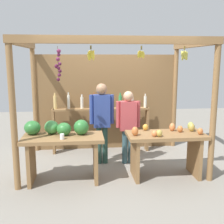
% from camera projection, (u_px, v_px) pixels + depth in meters
% --- Properties ---
extents(ground_plane, '(12.00, 12.00, 0.00)m').
position_uv_depth(ground_plane, '(111.00, 163.00, 5.64)').
color(ground_plane, gray).
rests_on(ground_plane, ground).
extents(market_stall, '(3.34, 2.10, 2.41)m').
position_uv_depth(market_stall, '(109.00, 91.00, 5.84)').
color(market_stall, olive).
rests_on(market_stall, ground).
extents(fruit_counter_left, '(1.36, 0.67, 1.05)m').
position_uv_depth(fruit_counter_left, '(61.00, 141.00, 4.74)').
color(fruit_counter_left, olive).
rests_on(fruit_counter_left, ground).
extents(fruit_counter_right, '(1.35, 0.64, 0.94)m').
position_uv_depth(fruit_counter_right, '(166.00, 144.00, 4.90)').
color(fruit_counter_right, olive).
rests_on(fruit_counter_right, ground).
extents(bottle_shelf_unit, '(2.15, 0.22, 1.36)m').
position_uv_depth(bottle_shelf_unit, '(101.00, 116.00, 6.20)').
color(bottle_shelf_unit, olive).
rests_on(bottle_shelf_unit, ground).
extents(vendor_man, '(0.48, 0.22, 1.61)m').
position_uv_depth(vendor_man, '(102.00, 116.00, 5.47)').
color(vendor_man, '#284A40').
rests_on(vendor_man, ground).
extents(vendor_woman, '(0.48, 0.20, 1.46)m').
position_uv_depth(vendor_woman, '(128.00, 121.00, 5.49)').
color(vendor_woman, '#395B64').
rests_on(vendor_woman, ground).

